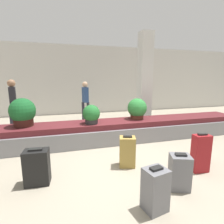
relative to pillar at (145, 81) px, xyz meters
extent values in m
plane|color=#9E937F|center=(-1.48, -2.49, -1.60)|extent=(18.00, 18.00, 0.00)
cube|color=beige|center=(-1.48, 2.93, 0.00)|extent=(18.00, 0.06, 3.20)
cube|color=gray|center=(-1.48, -1.15, -1.40)|extent=(8.11, 0.93, 0.40)
cube|color=#5B1E23|center=(-1.48, -1.15, -1.12)|extent=(7.78, 0.77, 0.14)
cube|color=silver|center=(0.00, 0.00, 0.00)|extent=(0.41, 0.41, 3.20)
cube|color=maroon|center=(-0.37, -3.15, -1.25)|extent=(0.31, 0.21, 0.69)
cube|color=black|center=(-0.37, -3.15, -0.89)|extent=(0.17, 0.08, 0.03)
cube|color=slate|center=(-1.05, -3.49, -1.33)|extent=(0.36, 0.34, 0.54)
cube|color=black|center=(-1.05, -3.49, -1.05)|extent=(0.18, 0.14, 0.03)
cube|color=#A3843D|center=(-1.58, -2.61, -1.31)|extent=(0.36, 0.32, 0.58)
cube|color=black|center=(-1.58, -2.61, -1.00)|extent=(0.18, 0.13, 0.03)
cube|color=slate|center=(-1.64, -3.80, -1.32)|extent=(0.33, 0.31, 0.57)
cube|color=black|center=(-1.64, -3.80, -1.02)|extent=(0.17, 0.12, 0.03)
cube|color=#472319|center=(-0.07, -2.84, -1.36)|extent=(0.29, 0.19, 0.47)
cube|color=black|center=(-0.07, -2.84, -1.11)|extent=(0.16, 0.07, 0.03)
cube|color=black|center=(-3.18, -2.78, -1.31)|extent=(0.40, 0.28, 0.57)
cube|color=black|center=(-3.18, -2.78, -1.01)|extent=(0.21, 0.10, 0.03)
cylinder|color=#2D2D2D|center=(-2.06, -1.26, -0.98)|extent=(0.32, 0.32, 0.14)
sphere|color=#236B2D|center=(-2.06, -1.26, -0.79)|extent=(0.44, 0.44, 0.44)
cylinder|color=#381914|center=(-3.68, -1.06, -0.95)|extent=(0.45, 0.45, 0.21)
sphere|color=#195B28|center=(-3.68, -1.06, -0.68)|extent=(0.60, 0.60, 0.60)
cylinder|color=#4C2319|center=(-0.72, -1.06, -0.97)|extent=(0.37, 0.37, 0.16)
sphere|color=#2D7F38|center=(-0.72, -1.06, -0.74)|extent=(0.55, 0.55, 0.55)
cylinder|color=#282833|center=(-1.98, 1.39, -1.22)|extent=(0.11, 0.11, 0.75)
cylinder|color=#282833|center=(-1.78, 1.39, -1.22)|extent=(0.11, 0.11, 0.75)
cube|color=navy|center=(-1.88, 1.39, -0.55)|extent=(0.24, 0.35, 0.59)
sphere|color=tan|center=(-1.88, 1.39, -0.15)|extent=(0.22, 0.22, 0.22)
cylinder|color=#282833|center=(-4.35, 0.47, -1.20)|extent=(0.11, 0.11, 0.79)
cylinder|color=#282833|center=(-4.15, 0.47, -1.20)|extent=(0.11, 0.11, 0.79)
cube|color=#232328|center=(-4.25, 0.47, -0.49)|extent=(0.23, 0.35, 0.63)
sphere|color=#936B4C|center=(-4.25, 0.47, -0.06)|extent=(0.23, 0.23, 0.23)
camera|label=1|loc=(-2.71, -5.58, 0.08)|focal=28.00mm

